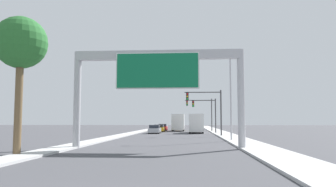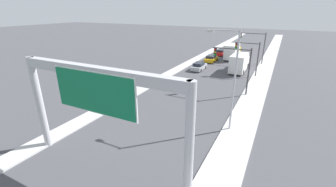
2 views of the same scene
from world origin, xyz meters
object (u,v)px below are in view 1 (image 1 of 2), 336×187
at_px(traffic_light_near_intersection, 209,105).
at_px(traffic_light_far_intersection, 203,109).
at_px(car_far_center, 155,129).
at_px(sign_gantry, 158,74).
at_px(car_mid_right, 159,128).
at_px(car_near_left, 163,127).
at_px(truck_box_secondary, 178,123).
at_px(palm_tree_foreground, 21,45).
at_px(traffic_light_mid_block, 207,110).
at_px(truck_box_primary, 196,123).
at_px(street_lamp_right, 227,89).

height_order(traffic_light_near_intersection, traffic_light_far_intersection, traffic_light_far_intersection).
xyz_separation_m(car_far_center, traffic_light_near_intersection, (8.63, -9.89, 3.68)).
bearing_deg(sign_gantry, car_mid_right, 95.26).
xyz_separation_m(car_near_left, truck_box_secondary, (3.50, -3.35, 1.07)).
bearing_deg(car_near_left, palm_tree_foreground, -95.00).
height_order(truck_box_secondary, traffic_light_mid_block, traffic_light_mid_block).
xyz_separation_m(traffic_light_mid_block, palm_tree_foreground, (-13.45, -35.93, 2.96)).
bearing_deg(truck_box_primary, car_far_center, -161.73).
xyz_separation_m(truck_box_primary, street_lamp_right, (3.00, -22.48, 3.90)).
height_order(car_near_left, palm_tree_foreground, palm_tree_foreground).
relative_size(sign_gantry, traffic_light_near_intersection, 2.11).
xyz_separation_m(car_far_center, truck_box_secondary, (3.50, 12.74, 1.07)).
relative_size(car_near_left, traffic_light_near_intersection, 0.66).
bearing_deg(car_near_left, truck_box_secondary, -43.77).
height_order(car_mid_right, traffic_light_far_intersection, traffic_light_far_intersection).
height_order(car_near_left, truck_box_secondary, truck_box_secondary).
bearing_deg(truck_box_secondary, palm_tree_foreground, -99.41).
relative_size(palm_tree_foreground, street_lamp_right, 0.92).
bearing_deg(traffic_light_near_intersection, street_lamp_right, -82.42).
relative_size(car_mid_right, truck_box_primary, 0.61).
height_order(sign_gantry, car_far_center, sign_gantry).
height_order(traffic_light_mid_block, palm_tree_foreground, palm_tree_foreground).
height_order(car_far_center, palm_tree_foreground, palm_tree_foreground).
distance_m(car_near_left, palm_tree_foreground, 52.49).
height_order(truck_box_primary, street_lamp_right, street_lamp_right).
bearing_deg(palm_tree_foreground, traffic_light_far_intersection, 74.09).
bearing_deg(traffic_light_near_intersection, sign_gantry, -104.33).
xyz_separation_m(car_far_center, truck_box_primary, (7.00, 2.31, 1.00)).
bearing_deg(traffic_light_near_intersection, traffic_light_mid_block, 88.43).
relative_size(truck_box_secondary, street_lamp_right, 0.79).
distance_m(traffic_light_mid_block, palm_tree_foreground, 38.48).
xyz_separation_m(truck_box_secondary, palm_tree_foreground, (-8.05, -48.57, 5.17)).
height_order(traffic_light_far_intersection, palm_tree_foreground, palm_tree_foreground).
relative_size(car_far_center, traffic_light_near_intersection, 0.71).
relative_size(truck_box_primary, street_lamp_right, 0.83).
distance_m(traffic_light_mid_block, traffic_light_far_intersection, 10.02).
bearing_deg(car_mid_right, car_far_center, -90.00).
height_order(car_near_left, traffic_light_mid_block, traffic_light_mid_block).
height_order(sign_gantry, traffic_light_mid_block, sign_gantry).
distance_m(car_near_left, truck_box_secondary, 4.96).
height_order(truck_box_primary, traffic_light_near_intersection, traffic_light_near_intersection).
xyz_separation_m(sign_gantry, truck_box_primary, (3.50, 32.30, -4.14)).
xyz_separation_m(truck_box_secondary, traffic_light_near_intersection, (5.13, -22.63, 2.61)).
distance_m(truck_box_primary, traffic_light_mid_block, 3.70).
height_order(sign_gantry, street_lamp_right, street_lamp_right).
distance_m(car_mid_right, traffic_light_near_intersection, 20.21).
relative_size(sign_gantry, car_mid_right, 2.83).
bearing_deg(palm_tree_foreground, traffic_light_near_intersection, 63.06).
height_order(car_mid_right, palm_tree_foreground, palm_tree_foreground).
relative_size(car_near_left, truck_box_primary, 0.54).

